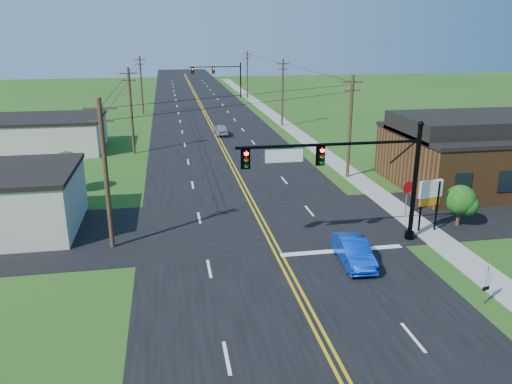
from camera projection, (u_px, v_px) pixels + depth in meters
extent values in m
plane|color=#224814|center=(310.00, 322.00, 22.47)|extent=(260.00, 260.00, 0.00)
cube|color=black|center=(210.00, 126.00, 69.31)|extent=(16.00, 220.00, 0.04)
cube|color=black|center=(260.00, 225.00, 33.71)|extent=(70.00, 10.00, 0.04)
cube|color=gray|center=(302.00, 137.00, 61.70)|extent=(2.00, 160.00, 0.08)
cylinder|color=black|center=(415.00, 184.00, 30.34)|extent=(0.28, 0.28, 7.20)
cylinder|color=black|center=(409.00, 235.00, 31.37)|extent=(0.60, 0.60, 0.50)
sphere|color=black|center=(421.00, 124.00, 29.21)|extent=(0.36, 0.36, 0.36)
cylinder|color=black|center=(330.00, 144.00, 28.59)|extent=(11.00, 0.18, 0.18)
cube|color=#056023|center=(284.00, 156.00, 28.31)|extent=(2.30, 0.06, 0.85)
cylinder|color=black|center=(241.00, 79.00, 97.80)|extent=(0.28, 0.28, 7.20)
cylinder|color=black|center=(241.00, 96.00, 98.83)|extent=(0.60, 0.60, 0.50)
sphere|color=black|center=(240.00, 60.00, 96.67)|extent=(0.36, 0.36, 0.36)
cylinder|color=black|center=(215.00, 67.00, 96.23)|extent=(10.00, 0.18, 0.18)
cube|color=#056023|center=(198.00, 70.00, 95.86)|extent=(2.30, 0.06, 0.85)
cube|color=brown|center=(480.00, 159.00, 42.02)|extent=(14.00, 11.00, 4.40)
cube|color=black|center=(484.00, 132.00, 41.30)|extent=(14.20, 11.20, 0.30)
cube|color=#BBB69F|center=(46.00, 135.00, 54.37)|extent=(12.00, 9.00, 3.40)
cube|color=black|center=(43.00, 118.00, 53.80)|extent=(12.20, 9.20, 0.30)
cylinder|color=#322216|center=(106.00, 176.00, 28.87)|extent=(0.28, 0.28, 9.00)
cube|color=#322216|center=(100.00, 108.00, 27.67)|extent=(1.80, 0.12, 0.12)
cube|color=#322216|center=(101.00, 121.00, 27.89)|extent=(1.40, 0.12, 0.12)
cylinder|color=#322216|center=(131.00, 111.00, 52.29)|extent=(0.28, 0.28, 9.00)
cube|color=#322216|center=(128.00, 73.00, 51.10)|extent=(1.80, 0.12, 0.12)
cube|color=#322216|center=(129.00, 80.00, 51.31)|extent=(1.40, 0.12, 0.12)
cylinder|color=#322216|center=(141.00, 85.00, 77.59)|extent=(0.28, 0.28, 9.00)
cube|color=#322216|center=(140.00, 60.00, 76.39)|extent=(1.80, 0.12, 0.12)
cube|color=#322216|center=(140.00, 64.00, 76.61)|extent=(1.40, 0.12, 0.12)
cylinder|color=#322216|center=(350.00, 128.00, 43.35)|extent=(0.28, 0.28, 9.00)
cube|color=#322216|center=(353.00, 82.00, 42.15)|extent=(1.80, 0.12, 0.12)
cube|color=#322216|center=(352.00, 90.00, 42.37)|extent=(1.40, 0.12, 0.12)
cylinder|color=#322216|center=(282.00, 93.00, 67.71)|extent=(0.28, 0.28, 9.00)
cube|color=#322216|center=(283.00, 64.00, 66.52)|extent=(1.80, 0.12, 0.12)
cube|color=#322216|center=(283.00, 69.00, 66.73)|extent=(1.40, 0.12, 0.12)
cylinder|color=#322216|center=(247.00, 75.00, 95.82)|extent=(0.28, 0.28, 9.00)
cube|color=#322216|center=(247.00, 54.00, 94.62)|extent=(1.80, 0.12, 0.12)
cube|color=#322216|center=(247.00, 58.00, 94.84)|extent=(1.40, 0.12, 0.12)
cylinder|color=#322216|center=(393.00, 154.00, 49.23)|extent=(0.24, 0.24, 1.85)
sphere|color=#144310|center=(395.00, 138.00, 48.72)|extent=(3.00, 3.00, 3.00)
cylinder|color=#322216|center=(458.00, 217.00, 33.35)|extent=(0.24, 0.24, 1.32)
sphere|color=#144310|center=(460.00, 200.00, 32.98)|extent=(2.00, 2.00, 2.00)
cylinder|color=#322216|center=(69.00, 183.00, 40.50)|extent=(0.24, 0.24, 1.54)
sphere|color=#144310|center=(67.00, 166.00, 40.07)|extent=(2.40, 2.40, 2.40)
imported|color=#0834B6|center=(353.00, 252.00, 27.92)|extent=(1.78, 4.41, 1.42)
imported|color=#B0B0B5|center=(221.00, 130.00, 62.77)|extent=(1.72, 4.03, 1.36)
cylinder|color=slate|center=(486.00, 286.00, 23.61)|extent=(0.08, 0.08, 2.00)
cube|color=white|center=(488.00, 275.00, 23.41)|extent=(0.49, 0.14, 0.27)
cube|color=white|center=(487.00, 282.00, 23.52)|extent=(0.49, 0.14, 0.50)
cube|color=black|center=(486.00, 288.00, 23.63)|extent=(0.41, 0.12, 0.20)
cylinder|color=slate|center=(406.00, 200.00, 35.10)|extent=(0.10, 0.10, 2.40)
cylinder|color=#B00A10|center=(408.00, 187.00, 34.79)|extent=(0.89, 0.29, 0.91)
cylinder|color=black|center=(421.00, 207.00, 32.05)|extent=(0.16, 0.16, 3.38)
cylinder|color=black|center=(437.00, 206.00, 32.24)|extent=(0.16, 0.16, 3.38)
cube|color=silver|center=(431.00, 189.00, 31.78)|extent=(1.70, 0.59, 1.13)
cube|color=#CC720C|center=(430.00, 201.00, 32.03)|extent=(1.51, 0.52, 0.47)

